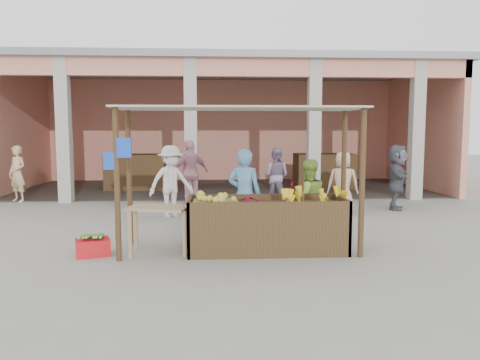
{
  "coord_description": "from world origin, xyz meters",
  "views": [
    {
      "loc": [
        -0.39,
        -7.61,
        2.01
      ],
      "look_at": [
        0.12,
        1.2,
        1.07
      ],
      "focal_mm": 35.0,
      "sensor_mm": 36.0,
      "label": 1
    }
  ],
  "objects": [
    {
      "name": "papaya_pile",
      "position": [
        -1.27,
        -0.02,
        0.89
      ],
      "size": [
        0.78,
        0.45,
        0.22
      ],
      "primitive_type": null,
      "color": "#49842B",
      "rests_on": "side_table"
    },
    {
      "name": "banana_heap",
      "position": [
        1.26,
        0.02,
        0.9
      ],
      "size": [
        1.13,
        0.61,
        0.2
      ],
      "primitive_type": null,
      "color": "yellow",
      "rests_on": "fruit_stall"
    },
    {
      "name": "produce_sacks",
      "position": [
        2.49,
        5.44,
        0.28
      ],
      "size": [
        0.74,
        0.46,
        0.56
      ],
      "color": "maroon",
      "rests_on": "ground"
    },
    {
      "name": "fruit_stall",
      "position": [
        0.5,
        0.0,
        0.4
      ],
      "size": [
        2.6,
        0.95,
        0.8
      ],
      "primitive_type": "cube",
      "color": "#503A20",
      "rests_on": "ground"
    },
    {
      "name": "shopper_b",
      "position": [
        -0.98,
        4.75,
        0.94
      ],
      "size": [
        1.26,
        1.05,
        1.89
      ],
      "primitive_type": "imported",
      "rotation": [
        0.0,
        0.0,
        3.64
      ],
      "color": "#CA8198",
      "rests_on": "ground"
    },
    {
      "name": "market_building",
      "position": [
        0.05,
        8.93,
        2.7
      ],
      "size": [
        14.4,
        6.4,
        4.2
      ],
      "color": "tan",
      "rests_on": "ground"
    },
    {
      "name": "shopper_f",
      "position": [
        1.34,
        5.06,
        0.84
      ],
      "size": [
        0.95,
        0.78,
        1.69
      ],
      "primitive_type": "imported",
      "rotation": [
        0.0,
        0.0,
        2.69
      ],
      "color": "gray",
      "rests_on": "ground"
    },
    {
      "name": "motorcycle",
      "position": [
        0.81,
        2.14,
        0.48
      ],
      "size": [
        0.99,
        1.92,
        0.96
      ],
      "primitive_type": "imported",
      "rotation": [
        0.0,
        0.0,
        1.36
      ],
      "color": "maroon",
      "rests_on": "ground"
    },
    {
      "name": "shopper_e",
      "position": [
        -5.87,
        5.8,
        0.83
      ],
      "size": [
        0.77,
        0.71,
        1.66
      ],
      "primitive_type": "imported",
      "rotation": [
        0.0,
        0.0,
        -0.53
      ],
      "color": "tan",
      "rests_on": "ground"
    },
    {
      "name": "red_crate",
      "position": [
        -2.33,
        -0.11,
        0.14
      ],
      "size": [
        0.61,
        0.52,
        0.27
      ],
      "primitive_type": "cube",
      "rotation": [
        0.0,
        0.0,
        0.32
      ],
      "color": "red",
      "rests_on": "ground"
    },
    {
      "name": "side_table",
      "position": [
        -1.27,
        -0.02,
        0.64
      ],
      "size": [
        1.09,
        0.85,
        0.78
      ],
      "rotation": [
        0.0,
        0.0,
        -0.25
      ],
      "color": "tan",
      "rests_on": "ground"
    },
    {
      "name": "shopper_d",
      "position": [
        4.28,
        3.94,
        0.87
      ],
      "size": [
        1.23,
        1.75,
        1.75
      ],
      "primitive_type": "imported",
      "rotation": [
        0.0,
        0.0,
        1.18
      ],
      "color": "#4D4C58",
      "rests_on": "ground"
    },
    {
      "name": "stall_awning",
      "position": [
        -0.01,
        0.06,
        1.98
      ],
      "size": [
        4.09,
        1.35,
        2.39
      ],
      "color": "#503A20",
      "rests_on": "ground"
    },
    {
      "name": "vendor_blue",
      "position": [
        0.18,
        0.75,
        0.9
      ],
      "size": [
        0.8,
        0.69,
        1.8
      ],
      "primitive_type": "imported",
      "rotation": [
        0.0,
        0.0,
        2.8
      ],
      "color": "#5591C3",
      "rests_on": "ground"
    },
    {
      "name": "plantain_bundle",
      "position": [
        -2.33,
        -0.11,
        0.31
      ],
      "size": [
        0.39,
        0.27,
        0.08
      ],
      "primitive_type": null,
      "color": "#5C9937",
      "rests_on": "red_crate"
    },
    {
      "name": "shopper_c",
      "position": [
        2.72,
        3.33,
        0.84
      ],
      "size": [
        0.92,
        0.73,
        1.68
      ],
      "primitive_type": "imported",
      "rotation": [
        0.0,
        0.0,
        2.87
      ],
      "color": "tan",
      "rests_on": "ground"
    },
    {
      "name": "berry_heap",
      "position": [
        0.2,
        0.03,
        0.87
      ],
      "size": [
        0.44,
        0.36,
        0.14
      ],
      "primitive_type": "ellipsoid",
      "color": "maroon",
      "rests_on": "fruit_stall"
    },
    {
      "name": "vendor_green",
      "position": [
        1.34,
        0.73,
        0.79
      ],
      "size": [
        0.83,
        0.58,
        1.57
      ],
      "primitive_type": "imported",
      "rotation": [
        0.0,
        0.0,
        3.35
      ],
      "color": "#91B844",
      "rests_on": "ground"
    },
    {
      "name": "shopper_a",
      "position": [
        -1.36,
        3.2,
        0.9
      ],
      "size": [
        1.29,
        1.05,
        1.8
      ],
      "primitive_type": "imported",
      "rotation": [
        0.0,
        0.0,
        0.48
      ],
      "color": "silver",
      "rests_on": "ground"
    },
    {
      "name": "ground",
      "position": [
        0.0,
        0.0,
        0.0
      ],
      "size": [
        60.0,
        60.0,
        0.0
      ],
      "primitive_type": "plane",
      "color": "gray",
      "rests_on": "ground"
    },
    {
      "name": "melon_tray",
      "position": [
        -0.35,
        -0.03,
        0.89
      ],
      "size": [
        0.73,
        0.64,
        0.2
      ],
      "color": "olive",
      "rests_on": "fruit_stall"
    }
  ]
}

